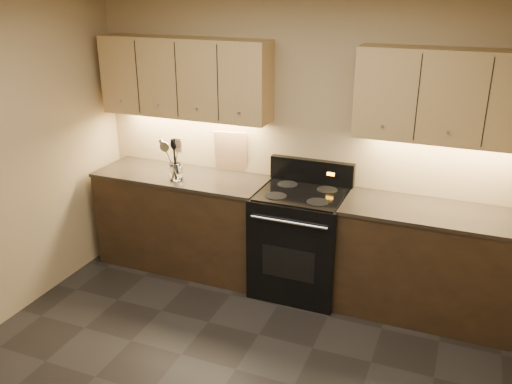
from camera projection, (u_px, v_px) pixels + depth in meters
wall_back at (306, 140)px, 4.77m from camera, size 4.00×0.04×2.60m
counter_left at (184, 220)px, 5.19m from camera, size 1.62×0.62×0.93m
counter_right at (430, 263)px, 4.40m from camera, size 1.46×0.62×0.93m
stove at (301, 240)px, 4.76m from camera, size 0.76×0.68×1.14m
upper_cab_left at (185, 78)px, 4.84m from camera, size 1.60×0.30×0.70m
upper_cab_right at (453, 97)px, 4.04m from camera, size 1.44×0.30×0.70m
outlet_plate at (177, 144)px, 5.28m from camera, size 0.08×0.01×0.12m
utensil_crock at (176, 172)px, 4.87m from camera, size 0.15×0.15×0.15m
cutting_board at (231, 151)px, 5.04m from camera, size 0.32×0.12×0.39m
wooden_spoon at (173, 160)px, 4.83m from camera, size 0.11×0.12×0.35m
black_spoon at (177, 159)px, 4.85m from camera, size 0.07×0.11×0.35m
black_turner at (175, 159)px, 4.81m from camera, size 0.15×0.17×0.38m
steel_spatula at (178, 157)px, 4.83m from camera, size 0.25×0.13×0.40m
steel_skimmer at (178, 161)px, 4.80m from camera, size 0.22×0.11×0.35m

